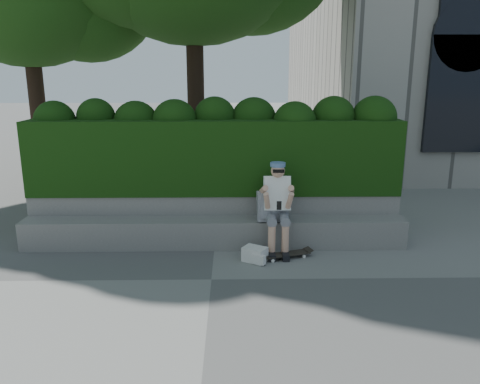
{
  "coord_description": "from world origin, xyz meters",
  "views": [
    {
      "loc": [
        0.28,
        -5.76,
        2.65
      ],
      "look_at": [
        0.4,
        1.0,
        0.95
      ],
      "focal_mm": 35.0,
      "sensor_mm": 36.0,
      "label": 1
    }
  ],
  "objects_px": {
    "backpack_ground": "(255,254)",
    "person": "(277,203)",
    "backpack_plaid": "(268,206)",
    "skateboard": "(286,254)"
  },
  "relations": [
    {
      "from": "person",
      "to": "backpack_plaid",
      "type": "distance_m",
      "value": 0.17
    },
    {
      "from": "backpack_plaid",
      "to": "backpack_ground",
      "type": "distance_m",
      "value": 0.81
    },
    {
      "from": "skateboard",
      "to": "backpack_plaid",
      "type": "xyz_separation_m",
      "value": [
        -0.25,
        0.43,
        0.62
      ]
    },
    {
      "from": "backpack_ground",
      "to": "person",
      "type": "bearing_deg",
      "value": 83.29
    },
    {
      "from": "person",
      "to": "backpack_ground",
      "type": "height_order",
      "value": "person"
    },
    {
      "from": "skateboard",
      "to": "backpack_ground",
      "type": "relative_size",
      "value": 2.25
    },
    {
      "from": "person",
      "to": "skateboard",
      "type": "bearing_deg",
      "value": -70.93
    },
    {
      "from": "person",
      "to": "backpack_ground",
      "type": "bearing_deg",
      "value": -128.7
    },
    {
      "from": "skateboard",
      "to": "backpack_plaid",
      "type": "bearing_deg",
      "value": 102.86
    },
    {
      "from": "skateboard",
      "to": "backpack_plaid",
      "type": "height_order",
      "value": "backpack_plaid"
    }
  ]
}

